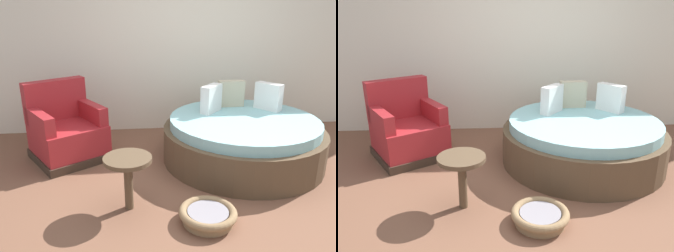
% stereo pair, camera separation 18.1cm
% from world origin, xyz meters
% --- Properties ---
extents(ground_plane, '(8.00, 8.00, 0.02)m').
position_xyz_m(ground_plane, '(0.00, 0.00, -0.01)').
color(ground_plane, brown).
extents(back_wall, '(8.00, 0.12, 2.65)m').
position_xyz_m(back_wall, '(0.00, 2.13, 1.32)').
color(back_wall, silver).
rests_on(back_wall, ground_plane).
extents(round_daybed, '(1.92, 1.92, 0.88)m').
position_xyz_m(round_daybed, '(0.56, 0.81, 0.27)').
color(round_daybed, brown).
rests_on(round_daybed, ground_plane).
extents(red_armchair, '(1.10, 1.10, 0.94)m').
position_xyz_m(red_armchair, '(-1.57, 1.11, 0.33)').
color(red_armchair, '#38281E').
rests_on(red_armchair, ground_plane).
extents(pet_basket, '(0.51, 0.51, 0.13)m').
position_xyz_m(pet_basket, '(-0.13, -0.43, 0.07)').
color(pet_basket, '#8E704C').
rests_on(pet_basket, ground_plane).
extents(side_table, '(0.44, 0.44, 0.52)m').
position_xyz_m(side_table, '(-0.81, -0.13, 0.43)').
color(side_table, brown).
rests_on(side_table, ground_plane).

